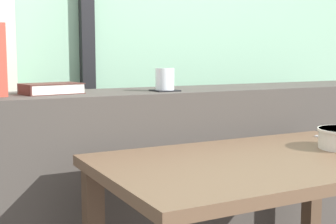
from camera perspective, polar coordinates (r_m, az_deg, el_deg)
The scene contains 7 objects.
window_divider_post at distance 2.51m, azimuth -9.81°, elevation 12.94°, with size 0.07×0.05×2.60m, color black.
dark_console_ledge at distance 2.10m, azimuth -0.58°, elevation -9.41°, with size 2.80×0.39×0.88m, color #423D38.
breakfast_table at distance 1.60m, azimuth 11.51°, elevation -9.43°, with size 1.08×0.66×0.70m.
coaster_square at distance 1.95m, azimuth -0.39°, elevation 2.61°, with size 0.10×0.10×0.01m, color black.
juice_glass at distance 1.94m, azimuth -0.39°, elevation 3.91°, with size 0.08×0.08×0.09m.
closed_book at distance 1.86m, azimuth -13.89°, elevation 2.76°, with size 0.24×0.17×0.04m.
fork_utensil at distance 1.97m, azimuth 19.43°, elevation -3.05°, with size 0.02×0.17×0.01m, color silver.
Camera 1 is at (-0.92, -1.25, 1.03)m, focal length 50.61 mm.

